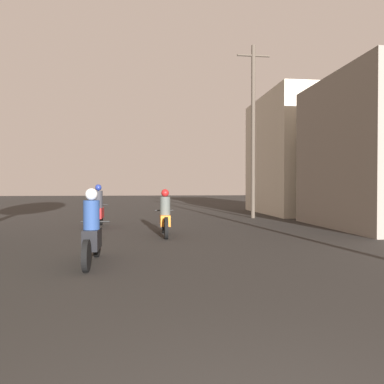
# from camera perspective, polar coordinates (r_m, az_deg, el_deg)

# --- Properties ---
(motorcycle_black) EXTENTS (0.60, 2.06, 1.52)m
(motorcycle_black) POSITION_cam_1_polar(r_m,az_deg,el_deg) (7.81, -15.00, -6.10)
(motorcycle_black) COLOR black
(motorcycle_black) RESTS_ON ground_plane
(motorcycle_orange) EXTENTS (0.60, 2.12, 1.47)m
(motorcycle_orange) POSITION_cam_1_polar(r_m,az_deg,el_deg) (11.77, -4.12, -3.83)
(motorcycle_orange) COLOR black
(motorcycle_orange) RESTS_ON ground_plane
(motorcycle_red) EXTENTS (0.60, 2.04, 1.63)m
(motorcycle_red) POSITION_cam_1_polar(r_m,az_deg,el_deg) (14.71, -14.04, -2.70)
(motorcycle_red) COLOR black
(motorcycle_red) RESTS_ON ground_plane
(building_right_near) EXTENTS (4.33, 5.94, 5.64)m
(building_right_near) POSITION_cam_1_polar(r_m,az_deg,el_deg) (15.85, 27.06, 5.37)
(building_right_near) COLOR gray
(building_right_near) RESTS_ON ground_plane
(building_right_far) EXTENTS (5.00, 6.95, 6.66)m
(building_right_far) POSITION_cam_1_polar(r_m,az_deg,el_deg) (22.58, 16.68, 5.37)
(building_right_far) COLOR beige
(building_right_far) RESTS_ON ground_plane
(utility_pole_far) EXTENTS (1.60, 0.20, 8.39)m
(utility_pole_far) POSITION_cam_1_polar(r_m,az_deg,el_deg) (18.69, 9.30, 9.53)
(utility_pole_far) COLOR #4C4238
(utility_pole_far) RESTS_ON ground_plane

